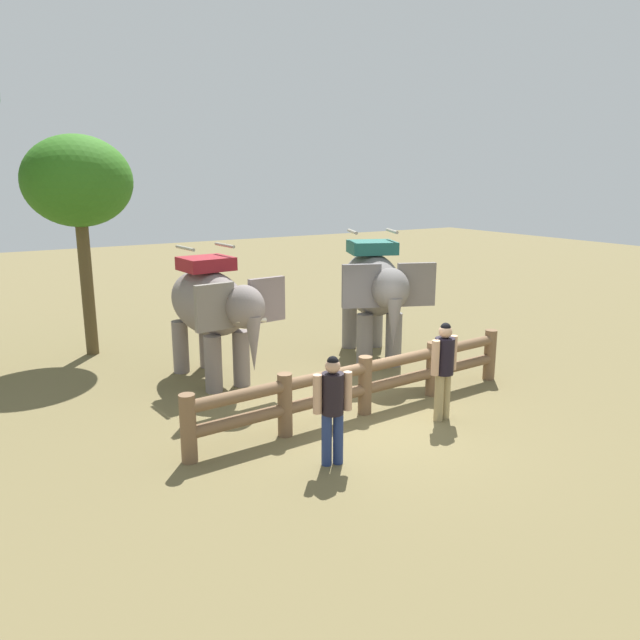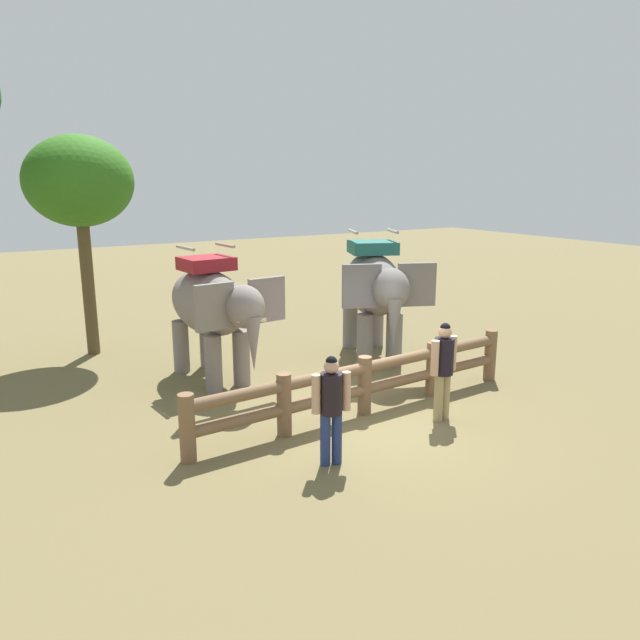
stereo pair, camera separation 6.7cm
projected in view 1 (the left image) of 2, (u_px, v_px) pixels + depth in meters
name	position (u px, v px, depth m)	size (l,w,h in m)	color
ground_plane	(374.00, 418.00, 10.54)	(60.00, 60.00, 0.00)	brown
log_fence	(365.00, 381.00, 10.62)	(6.84, 0.63, 1.05)	brown
elephant_near_left	(213.00, 307.00, 12.11)	(1.85, 3.27, 2.78)	gray
elephant_center	(374.00, 288.00, 13.64)	(2.54, 3.50, 2.95)	slate
tourist_woman_in_black	(444.00, 364.00, 10.27)	(0.60, 0.38, 1.72)	tan
tourist_man_in_blue	(333.00, 403.00, 8.65)	(0.57, 0.39, 1.65)	navy
tree_back_center	(78.00, 183.00, 13.49)	(2.39, 2.39, 5.03)	brown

